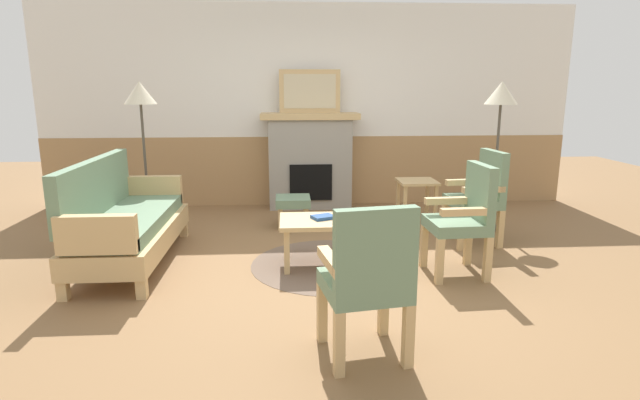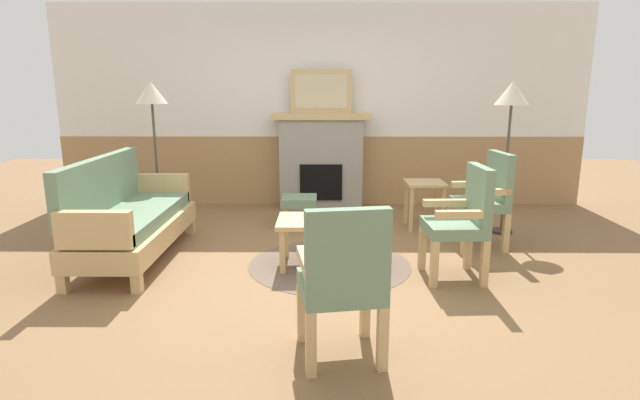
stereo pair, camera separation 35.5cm
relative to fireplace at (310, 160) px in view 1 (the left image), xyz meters
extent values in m
plane|color=olive|center=(0.00, -2.35, -0.65)|extent=(14.00, 14.00, 0.00)
cube|color=white|center=(0.00, 0.25, 0.70)|extent=(7.20, 0.12, 2.70)
cube|color=#A87F51|center=(0.00, 0.18, -0.18)|extent=(7.20, 0.02, 0.95)
cube|color=gray|center=(0.00, 0.00, -0.05)|extent=(1.10, 0.36, 1.20)
cube|color=black|center=(0.00, -0.19, -0.27)|extent=(0.56, 0.02, 0.48)
cube|color=tan|center=(0.00, 0.00, 0.59)|extent=(1.30, 0.44, 0.08)
cube|color=tan|center=(0.00, 0.00, 0.91)|extent=(0.80, 0.03, 0.56)
cube|color=beige|center=(0.00, -0.02, 0.91)|extent=(0.68, 0.01, 0.44)
cube|color=tan|center=(-1.47, -2.97, -0.57)|extent=(0.08, 0.08, 0.16)
cube|color=tan|center=(-1.47, -1.29, -0.57)|extent=(0.08, 0.08, 0.16)
cube|color=tan|center=(-2.07, -2.97, -0.57)|extent=(0.08, 0.08, 0.16)
cube|color=tan|center=(-2.07, -1.29, -0.57)|extent=(0.08, 0.08, 0.16)
cube|color=tan|center=(-1.77, -2.13, -0.39)|extent=(0.70, 1.80, 0.20)
cube|color=gray|center=(-1.77, -2.13, -0.23)|extent=(0.60, 1.70, 0.12)
cube|color=gray|center=(-2.07, -2.13, 0.08)|extent=(0.10, 1.70, 0.50)
cube|color=tan|center=(-1.77, -2.98, -0.12)|extent=(0.60, 0.10, 0.30)
cube|color=tan|center=(-1.77, -1.28, -0.12)|extent=(0.60, 0.10, 0.30)
cube|color=tan|center=(-0.33, -2.53, -0.45)|extent=(0.05, 0.05, 0.40)
cube|color=tan|center=(0.51, -2.53, -0.45)|extent=(0.05, 0.05, 0.40)
cube|color=tan|center=(-0.33, -2.09, -0.45)|extent=(0.05, 0.05, 0.40)
cube|color=tan|center=(0.51, -2.09, -0.45)|extent=(0.05, 0.05, 0.40)
cube|color=tan|center=(0.09, -2.31, -0.23)|extent=(0.96, 0.56, 0.04)
cylinder|color=brown|center=(0.09, -2.31, -0.65)|extent=(1.51, 1.51, 0.01)
cube|color=navy|center=(0.01, -2.29, -0.20)|extent=(0.24, 0.21, 0.03)
cube|color=tan|center=(-0.40, -1.13, -0.52)|extent=(0.05, 0.05, 0.26)
cube|color=tan|center=(-0.10, -1.13, -0.52)|extent=(0.05, 0.05, 0.26)
cube|color=tan|center=(-0.40, -0.83, -0.52)|extent=(0.05, 0.05, 0.26)
cube|color=tan|center=(-0.10, -0.83, -0.52)|extent=(0.05, 0.05, 0.26)
cube|color=gray|center=(-0.25, -0.98, -0.34)|extent=(0.40, 0.40, 0.10)
cube|color=tan|center=(1.43, -1.97, -0.45)|extent=(0.07, 0.07, 0.40)
cube|color=tan|center=(1.39, -1.55, -0.45)|extent=(0.07, 0.07, 0.40)
cube|color=tan|center=(1.85, -1.93, -0.45)|extent=(0.07, 0.07, 0.40)
cube|color=tan|center=(1.81, -1.51, -0.45)|extent=(0.07, 0.07, 0.40)
cube|color=gray|center=(1.62, -1.74, -0.20)|extent=(0.53, 0.53, 0.10)
cube|color=gray|center=(1.82, -1.72, 0.09)|extent=(0.13, 0.49, 0.48)
cube|color=tan|center=(1.64, -1.94, -0.03)|extent=(0.44, 0.11, 0.06)
cube|color=tan|center=(1.60, -1.54, -0.03)|extent=(0.44, 0.11, 0.06)
cube|color=tan|center=(0.95, -2.84, -0.45)|extent=(0.06, 0.06, 0.40)
cube|color=tan|center=(0.93, -2.42, -0.45)|extent=(0.06, 0.06, 0.40)
cube|color=tan|center=(1.37, -2.82, -0.45)|extent=(0.06, 0.06, 0.40)
cube|color=tan|center=(1.35, -2.40, -0.45)|extent=(0.06, 0.06, 0.40)
cube|color=gray|center=(1.15, -2.62, -0.20)|extent=(0.50, 0.50, 0.10)
cube|color=gray|center=(1.35, -2.61, 0.09)|extent=(0.10, 0.48, 0.48)
cube|color=tan|center=(1.16, -2.82, -0.03)|extent=(0.44, 0.09, 0.06)
cube|color=tan|center=(1.14, -2.41, -0.03)|extent=(0.44, 0.09, 0.06)
cube|color=tan|center=(-0.10, -3.74, -0.45)|extent=(0.07, 0.07, 0.40)
cube|color=tan|center=(0.31, -3.68, -0.45)|extent=(0.07, 0.07, 0.40)
cube|color=tan|center=(-0.04, -4.16, -0.45)|extent=(0.07, 0.07, 0.40)
cube|color=tan|center=(0.38, -4.09, -0.45)|extent=(0.07, 0.07, 0.40)
cube|color=gray|center=(0.14, -3.92, -0.20)|extent=(0.55, 0.55, 0.10)
cube|color=gray|center=(0.17, -4.11, 0.09)|extent=(0.49, 0.16, 0.48)
cube|color=tan|center=(-0.07, -3.95, -0.03)|extent=(0.14, 0.45, 0.06)
cube|color=tan|center=(0.34, -3.88, -0.03)|extent=(0.14, 0.45, 0.06)
cube|color=tan|center=(1.03, -0.85, -0.39)|extent=(0.04, 0.04, 0.52)
cube|color=tan|center=(1.39, -0.85, -0.39)|extent=(0.04, 0.04, 0.52)
cube|color=tan|center=(1.03, -1.21, -0.39)|extent=(0.04, 0.04, 0.52)
cube|color=tan|center=(1.39, -1.21, -0.39)|extent=(0.04, 0.04, 0.52)
cube|color=tan|center=(1.21, -1.03, -0.12)|extent=(0.44, 0.44, 0.03)
cylinder|color=#332D28|center=(-1.95, -0.86, -0.64)|extent=(0.24, 0.24, 0.03)
cylinder|color=#4C473D|center=(-1.95, -0.86, 0.08)|extent=(0.03, 0.03, 1.40)
cone|color=beige|center=(-1.95, -0.86, 0.90)|extent=(0.36, 0.36, 0.25)
cylinder|color=#332D28|center=(2.06, -1.22, -0.64)|extent=(0.24, 0.24, 0.03)
cylinder|color=#4C473D|center=(2.06, -1.22, 0.08)|extent=(0.03, 0.03, 1.40)
cone|color=beige|center=(2.06, -1.22, 0.90)|extent=(0.36, 0.36, 0.25)
camera|label=1|loc=(-0.32, -6.77, 0.98)|focal=28.40mm
camera|label=2|loc=(0.04, -6.78, 0.98)|focal=28.40mm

